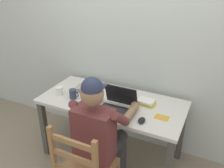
{
  "coord_description": "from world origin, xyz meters",
  "views": [
    {
      "loc": [
        0.93,
        -1.93,
        1.97
      ],
      "look_at": [
        0.03,
        -0.05,
        0.95
      ],
      "focal_mm": 38.28,
      "sensor_mm": 36.0,
      "label": 1
    }
  ],
  "objects_px": {
    "book_stack_side": "(147,102)",
    "coffee_mug_spare": "(73,94)",
    "coffee_mug_dark": "(124,95)",
    "laptop": "(117,106)",
    "book_stack_main": "(85,88)",
    "landscape_photo_print": "(162,117)",
    "desk": "(112,109)",
    "computer_mouse": "(142,120)",
    "seated_person": "(100,130)",
    "coffee_mug_white": "(60,91)"
  },
  "relations": [
    {
      "from": "book_stack_side",
      "to": "coffee_mug_spare",
      "type": "bearing_deg",
      "value": -163.68
    },
    {
      "from": "book_stack_side",
      "to": "coffee_mug_dark",
      "type": "bearing_deg",
      "value": -178.13
    },
    {
      "from": "laptop",
      "to": "book_stack_main",
      "type": "bearing_deg",
      "value": 155.93
    },
    {
      "from": "book_stack_main",
      "to": "book_stack_side",
      "type": "xyz_separation_m",
      "value": [
        0.72,
        0.0,
        0.0
      ]
    },
    {
      "from": "coffee_mug_spare",
      "to": "landscape_photo_print",
      "type": "relative_size",
      "value": 0.86
    },
    {
      "from": "book_stack_side",
      "to": "landscape_photo_print",
      "type": "relative_size",
      "value": 1.36
    },
    {
      "from": "desk",
      "to": "landscape_photo_print",
      "type": "xyz_separation_m",
      "value": [
        0.55,
        -0.08,
        0.1
      ]
    },
    {
      "from": "laptop",
      "to": "coffee_mug_spare",
      "type": "bearing_deg",
      "value": 178.65
    },
    {
      "from": "desk",
      "to": "computer_mouse",
      "type": "distance_m",
      "value": 0.47
    },
    {
      "from": "seated_person",
      "to": "landscape_photo_print",
      "type": "distance_m",
      "value": 0.58
    },
    {
      "from": "computer_mouse",
      "to": "coffee_mug_spare",
      "type": "distance_m",
      "value": 0.8
    },
    {
      "from": "desk",
      "to": "book_stack_main",
      "type": "distance_m",
      "value": 0.4
    },
    {
      "from": "coffee_mug_spare",
      "to": "computer_mouse",
      "type": "bearing_deg",
      "value": -6.62
    },
    {
      "from": "seated_person",
      "to": "book_stack_side",
      "type": "relative_size",
      "value": 6.96
    },
    {
      "from": "book_stack_side",
      "to": "landscape_photo_print",
      "type": "xyz_separation_m",
      "value": [
        0.2,
        -0.16,
        -0.03
      ]
    },
    {
      "from": "coffee_mug_spare",
      "to": "coffee_mug_white",
      "type": "bearing_deg",
      "value": 176.57
    },
    {
      "from": "desk",
      "to": "laptop",
      "type": "bearing_deg",
      "value": -48.62
    },
    {
      "from": "laptop",
      "to": "desk",
      "type": "bearing_deg",
      "value": 131.38
    },
    {
      "from": "landscape_photo_print",
      "to": "book_stack_main",
      "type": "bearing_deg",
      "value": 170.79
    },
    {
      "from": "landscape_photo_print",
      "to": "coffee_mug_white",
      "type": "bearing_deg",
      "value": -177.26
    },
    {
      "from": "desk",
      "to": "book_stack_side",
      "type": "bearing_deg",
      "value": 13.61
    },
    {
      "from": "coffee_mug_white",
      "to": "book_stack_side",
      "type": "height_order",
      "value": "coffee_mug_white"
    },
    {
      "from": "computer_mouse",
      "to": "landscape_photo_print",
      "type": "relative_size",
      "value": 0.77
    },
    {
      "from": "coffee_mug_dark",
      "to": "coffee_mug_spare",
      "type": "height_order",
      "value": "coffee_mug_spare"
    },
    {
      "from": "seated_person",
      "to": "computer_mouse",
      "type": "distance_m",
      "value": 0.38
    },
    {
      "from": "coffee_mug_dark",
      "to": "computer_mouse",
      "type": "bearing_deg",
      "value": -45.44
    },
    {
      "from": "seated_person",
      "to": "landscape_photo_print",
      "type": "bearing_deg",
      "value": 36.72
    },
    {
      "from": "seated_person",
      "to": "computer_mouse",
      "type": "xyz_separation_m",
      "value": [
        0.32,
        0.2,
        0.08
      ]
    },
    {
      "from": "seated_person",
      "to": "computer_mouse",
      "type": "bearing_deg",
      "value": 32.26
    },
    {
      "from": "laptop",
      "to": "landscape_photo_print",
      "type": "distance_m",
      "value": 0.43
    },
    {
      "from": "laptop",
      "to": "seated_person",
      "type": "bearing_deg",
      "value": -98.25
    },
    {
      "from": "computer_mouse",
      "to": "coffee_mug_dark",
      "type": "bearing_deg",
      "value": 134.56
    },
    {
      "from": "coffee_mug_spare",
      "to": "coffee_mug_dark",
      "type": "bearing_deg",
      "value": 22.7
    },
    {
      "from": "desk",
      "to": "laptop",
      "type": "height_order",
      "value": "laptop"
    },
    {
      "from": "computer_mouse",
      "to": "book_stack_side",
      "type": "height_order",
      "value": "book_stack_side"
    },
    {
      "from": "book_stack_side",
      "to": "seated_person",
      "type": "bearing_deg",
      "value": -117.29
    },
    {
      "from": "desk",
      "to": "computer_mouse",
      "type": "xyz_separation_m",
      "value": [
        0.4,
        -0.22,
        0.11
      ]
    },
    {
      "from": "book_stack_side",
      "to": "landscape_photo_print",
      "type": "bearing_deg",
      "value": -38.9
    },
    {
      "from": "laptop",
      "to": "book_stack_side",
      "type": "relative_size",
      "value": 1.87
    },
    {
      "from": "laptop",
      "to": "landscape_photo_print",
      "type": "xyz_separation_m",
      "value": [
        0.42,
        0.07,
        -0.05
      ]
    },
    {
      "from": "coffee_mug_white",
      "to": "landscape_photo_print",
      "type": "relative_size",
      "value": 0.87
    },
    {
      "from": "computer_mouse",
      "to": "coffee_mug_spare",
      "type": "relative_size",
      "value": 0.9
    },
    {
      "from": "desk",
      "to": "coffee_mug_white",
      "type": "bearing_deg",
      "value": -168.02
    },
    {
      "from": "coffee_mug_dark",
      "to": "landscape_photo_print",
      "type": "relative_size",
      "value": 0.87
    },
    {
      "from": "computer_mouse",
      "to": "landscape_photo_print",
      "type": "bearing_deg",
      "value": 44.89
    },
    {
      "from": "laptop",
      "to": "coffee_mug_dark",
      "type": "xyz_separation_m",
      "value": [
        -0.02,
        0.22,
        -0.0
      ]
    },
    {
      "from": "desk",
      "to": "landscape_photo_print",
      "type": "bearing_deg",
      "value": -8.1
    },
    {
      "from": "laptop",
      "to": "coffee_mug_white",
      "type": "relative_size",
      "value": 2.91
    },
    {
      "from": "seated_person",
      "to": "book_stack_main",
      "type": "height_order",
      "value": "seated_person"
    },
    {
      "from": "seated_person",
      "to": "coffee_mug_spare",
      "type": "relative_size",
      "value": 10.99
    }
  ]
}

